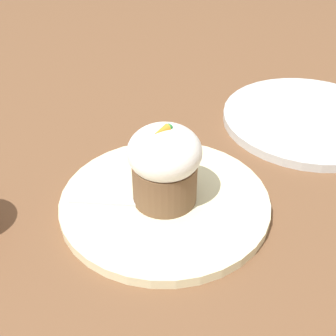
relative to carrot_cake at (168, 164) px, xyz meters
name	(u,v)px	position (x,y,z in m)	size (l,w,h in m)	color
ground_plane	(165,206)	(0.00, 0.00, -0.07)	(4.00, 4.00, 0.00)	brown
dessert_plate	(165,202)	(0.00, 0.00, -0.06)	(0.27, 0.27, 0.01)	beige
carrot_cake	(168,164)	(0.00, 0.00, 0.00)	(0.09, 0.09, 0.11)	brown
spoon	(146,203)	(0.03, -0.01, -0.05)	(0.12, 0.11, 0.01)	silver
side_plate	(308,119)	(-0.31, -0.02, -0.06)	(0.28, 0.28, 0.01)	silver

